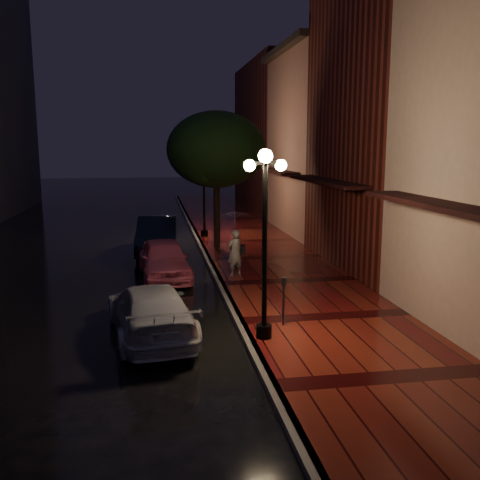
{
  "coord_description": "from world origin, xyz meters",
  "views": [
    {
      "loc": [
        -2.11,
        -16.53,
        4.55
      ],
      "look_at": [
        0.75,
        0.84,
        1.4
      ],
      "focal_mm": 40.0,
      "sensor_mm": 36.0,
      "label": 1
    }
  ],
  "objects_px": {
    "streetlamp_near": "(265,233)",
    "street_tree": "(217,152)",
    "navy_car": "(157,235)",
    "parking_meter": "(284,296)",
    "streetlamp_far": "(204,186)",
    "pink_car": "(164,259)",
    "silver_car": "(151,311)",
    "woman_with_umbrella": "(235,233)"
  },
  "relations": [
    {
      "from": "streetlamp_near",
      "to": "street_tree",
      "type": "distance_m",
      "value": 11.12
    },
    {
      "from": "streetlamp_near",
      "to": "navy_car",
      "type": "xyz_separation_m",
      "value": [
        -2.29,
        11.16,
        -1.83
      ]
    },
    {
      "from": "navy_car",
      "to": "parking_meter",
      "type": "distance_m",
      "value": 10.79
    },
    {
      "from": "street_tree",
      "to": "parking_meter",
      "type": "distance_m",
      "value": 10.76
    },
    {
      "from": "streetlamp_far",
      "to": "pink_car",
      "type": "bearing_deg",
      "value": -105.84
    },
    {
      "from": "parking_meter",
      "to": "streetlamp_far",
      "type": "bearing_deg",
      "value": 107.5
    },
    {
      "from": "parking_meter",
      "to": "street_tree",
      "type": "bearing_deg",
      "value": 106.88
    },
    {
      "from": "pink_car",
      "to": "navy_car",
      "type": "height_order",
      "value": "navy_car"
    },
    {
      "from": "pink_car",
      "to": "silver_car",
      "type": "height_order",
      "value": "pink_car"
    },
    {
      "from": "streetlamp_far",
      "to": "parking_meter",
      "type": "height_order",
      "value": "streetlamp_far"
    },
    {
      "from": "parking_meter",
      "to": "navy_car",
      "type": "bearing_deg",
      "value": 120.49
    },
    {
      "from": "navy_car",
      "to": "woman_with_umbrella",
      "type": "bearing_deg",
      "value": -60.99
    },
    {
      "from": "navy_car",
      "to": "parking_meter",
      "type": "height_order",
      "value": "navy_car"
    },
    {
      "from": "woman_with_umbrella",
      "to": "parking_meter",
      "type": "relative_size",
      "value": 1.83
    },
    {
      "from": "streetlamp_near",
      "to": "parking_meter",
      "type": "height_order",
      "value": "streetlamp_near"
    },
    {
      "from": "streetlamp_far",
      "to": "silver_car",
      "type": "distance_m",
      "value": 13.51
    },
    {
      "from": "streetlamp_near",
      "to": "silver_car",
      "type": "xyz_separation_m",
      "value": [
        -2.57,
        0.88,
        -1.96
      ]
    },
    {
      "from": "woman_with_umbrella",
      "to": "streetlamp_far",
      "type": "bearing_deg",
      "value": -109.3
    },
    {
      "from": "streetlamp_far",
      "to": "navy_car",
      "type": "relative_size",
      "value": 0.93
    },
    {
      "from": "streetlamp_near",
      "to": "street_tree",
      "type": "xyz_separation_m",
      "value": [
        0.26,
        10.99,
        1.64
      ]
    },
    {
      "from": "streetlamp_far",
      "to": "navy_car",
      "type": "distance_m",
      "value": 4.08
    },
    {
      "from": "streetlamp_far",
      "to": "parking_meter",
      "type": "xyz_separation_m",
      "value": [
        0.65,
        -13.23,
        -1.72
      ]
    },
    {
      "from": "silver_car",
      "to": "parking_meter",
      "type": "distance_m",
      "value": 3.23
    },
    {
      "from": "woman_with_umbrella",
      "to": "silver_car",
      "type": "bearing_deg",
      "value": 39.83
    },
    {
      "from": "streetlamp_near",
      "to": "street_tree",
      "type": "height_order",
      "value": "street_tree"
    },
    {
      "from": "pink_car",
      "to": "silver_car",
      "type": "bearing_deg",
      "value": -98.85
    },
    {
      "from": "streetlamp_near",
      "to": "woman_with_umbrella",
      "type": "height_order",
      "value": "streetlamp_near"
    },
    {
      "from": "woman_with_umbrella",
      "to": "parking_meter",
      "type": "bearing_deg",
      "value": 73.27
    },
    {
      "from": "streetlamp_far",
      "to": "parking_meter",
      "type": "bearing_deg",
      "value": -87.19
    },
    {
      "from": "streetlamp_far",
      "to": "woman_with_umbrella",
      "type": "distance_m",
      "value": 8.1
    },
    {
      "from": "parking_meter",
      "to": "streetlamp_near",
      "type": "bearing_deg",
      "value": -115.37
    },
    {
      "from": "streetlamp_far",
      "to": "street_tree",
      "type": "relative_size",
      "value": 0.74
    },
    {
      "from": "pink_car",
      "to": "silver_car",
      "type": "relative_size",
      "value": 0.91
    },
    {
      "from": "navy_car",
      "to": "silver_car",
      "type": "bearing_deg",
      "value": -88.63
    },
    {
      "from": "street_tree",
      "to": "silver_car",
      "type": "distance_m",
      "value": 11.1
    },
    {
      "from": "streetlamp_near",
      "to": "street_tree",
      "type": "bearing_deg",
      "value": 88.65
    },
    {
      "from": "navy_car",
      "to": "streetlamp_near",
      "type": "bearing_deg",
      "value": -75.46
    },
    {
      "from": "streetlamp_far",
      "to": "street_tree",
      "type": "bearing_deg",
      "value": -85.09
    },
    {
      "from": "streetlamp_near",
      "to": "navy_car",
      "type": "distance_m",
      "value": 11.54
    },
    {
      "from": "silver_car",
      "to": "woman_with_umbrella",
      "type": "height_order",
      "value": "woman_with_umbrella"
    },
    {
      "from": "navy_car",
      "to": "woman_with_umbrella",
      "type": "distance_m",
      "value": 5.85
    },
    {
      "from": "streetlamp_far",
      "to": "pink_car",
      "type": "distance_m",
      "value": 7.99
    }
  ]
}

